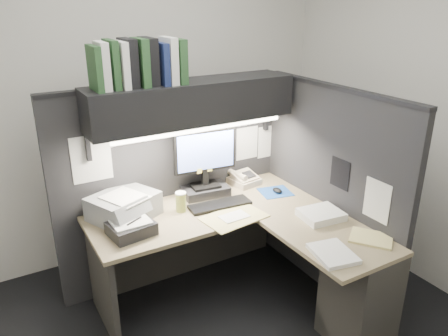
{
  "coord_description": "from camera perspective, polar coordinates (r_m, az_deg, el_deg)",
  "views": [
    {
      "loc": [
        -1.24,
        -2.05,
        2.2
      ],
      "look_at": [
        0.25,
        0.51,
        1.04
      ],
      "focal_mm": 35.0,
      "sensor_mm": 36.0,
      "label": 1
    }
  ],
  "objects": [
    {
      "name": "wall_back",
      "position": [
        3.85,
        -10.78,
        8.23
      ],
      "size": [
        3.5,
        0.04,
        2.7
      ],
      "primitive_type": "cube",
      "color": "silver",
      "rests_on": "floor"
    },
    {
      "name": "wall_right",
      "position": [
        3.72,
        24.83,
        6.17
      ],
      "size": [
        0.04,
        3.0,
        2.7
      ],
      "primitive_type": "cube",
      "color": "silver",
      "rests_on": "floor"
    },
    {
      "name": "partition_back",
      "position": [
        3.53,
        -6.53,
        -2.18
      ],
      "size": [
        1.9,
        0.06,
        1.6
      ],
      "primitive_type": "cube",
      "color": "black",
      "rests_on": "floor"
    },
    {
      "name": "partition_right",
      "position": [
        3.44,
        13.42,
        -3.27
      ],
      "size": [
        0.06,
        1.5,
        1.6
      ],
      "primitive_type": "cube",
      "color": "black",
      "rests_on": "floor"
    },
    {
      "name": "desk",
      "position": [
        3.17,
        7.62,
        -12.53
      ],
      "size": [
        1.7,
        1.53,
        0.73
      ],
      "color": "#998761",
      "rests_on": "floor"
    },
    {
      "name": "overhead_shelf",
      "position": [
        3.19,
        -4.14,
        8.62
      ],
      "size": [
        1.55,
        0.34,
        0.3
      ],
      "primitive_type": "cube",
      "color": "black",
      "rests_on": "partition_back"
    },
    {
      "name": "task_light_tube",
      "position": [
        3.11,
        -2.91,
        5.08
      ],
      "size": [
        1.32,
        0.04,
        0.04
      ],
      "primitive_type": "cylinder",
      "rotation": [
        0.0,
        1.57,
        0.0
      ],
      "color": "white",
      "rests_on": "overhead_shelf"
    },
    {
      "name": "monitor",
      "position": [
        3.41,
        -2.48,
        -0.26
      ],
      "size": [
        0.5,
        0.26,
        0.54
      ],
      "rotation": [
        0.0,
        0.0,
        -0.11
      ],
      "color": "black",
      "rests_on": "desk"
    },
    {
      "name": "keyboard",
      "position": [
        3.31,
        -0.55,
        -4.81
      ],
      "size": [
        0.49,
        0.2,
        0.02
      ],
      "primitive_type": "cube",
      "rotation": [
        0.0,
        0.0,
        -0.09
      ],
      "color": "black",
      "rests_on": "desk"
    },
    {
      "name": "mousepad",
      "position": [
        3.56,
        6.72,
        -3.14
      ],
      "size": [
        0.28,
        0.27,
        0.0
      ],
      "primitive_type": "cube",
      "rotation": [
        0.0,
        0.0,
        -0.21
      ],
      "color": "#1C4A9A",
      "rests_on": "desk"
    },
    {
      "name": "mouse",
      "position": [
        3.55,
        6.98,
        -2.92
      ],
      "size": [
        0.06,
        0.1,
        0.03
      ],
      "primitive_type": "ellipsoid",
      "rotation": [
        0.0,
        0.0,
        0.07
      ],
      "color": "black",
      "rests_on": "mousepad"
    },
    {
      "name": "telephone",
      "position": [
        3.68,
        2.65,
        -1.46
      ],
      "size": [
        0.25,
        0.25,
        0.09
      ],
      "primitive_type": "cube",
      "rotation": [
        0.0,
        0.0,
        0.16
      ],
      "color": "beige",
      "rests_on": "desk"
    },
    {
      "name": "coffee_cup",
      "position": [
        3.22,
        -5.65,
        -4.51
      ],
      "size": [
        0.09,
        0.09,
        0.14
      ],
      "primitive_type": "cylinder",
      "rotation": [
        0.0,
        0.0,
        -0.32
      ],
      "color": "#D2BF54",
      "rests_on": "desk"
    },
    {
      "name": "printer",
      "position": [
        3.2,
        -12.96,
        -4.86
      ],
      "size": [
        0.54,
        0.5,
        0.17
      ],
      "primitive_type": "cube",
      "rotation": [
        0.0,
        0.0,
        0.41
      ],
      "color": "gray",
      "rests_on": "desk"
    },
    {
      "name": "notebook_stack",
      "position": [
        2.99,
        -12.02,
        -7.72
      ],
      "size": [
        0.31,
        0.27,
        0.08
      ],
      "primitive_type": "cube",
      "rotation": [
        0.0,
        0.0,
        0.13
      ],
      "color": "black",
      "rests_on": "desk"
    },
    {
      "name": "open_folder",
      "position": [
        3.15,
        1.33,
        -6.44
      ],
      "size": [
        0.48,
        0.34,
        0.01
      ],
      "primitive_type": "cube",
      "rotation": [
        0.0,
        0.0,
        0.13
      ],
      "color": "#D1C575",
      "rests_on": "desk"
    },
    {
      "name": "paper_stack_a",
      "position": [
        3.21,
        12.55,
        -5.96
      ],
      "size": [
        0.31,
        0.27,
        0.05
      ],
      "primitive_type": "cube",
      "rotation": [
        0.0,
        0.0,
        -0.11
      ],
      "color": "white",
      "rests_on": "desk"
    },
    {
      "name": "paper_stack_b",
      "position": [
        2.79,
        14.04,
        -10.8
      ],
      "size": [
        0.28,
        0.32,
        0.03
      ],
      "primitive_type": "cube",
      "rotation": [
        0.0,
        0.0,
        -0.2
      ],
      "color": "white",
      "rests_on": "desk"
    },
    {
      "name": "manila_stack",
      "position": [
        3.04,
        18.67,
        -8.67
      ],
      "size": [
        0.32,
        0.33,
        0.02
      ],
      "primitive_type": "cube",
      "rotation": [
        0.0,
        0.0,
        0.63
      ],
      "color": "#D1C575",
      "rests_on": "desk"
    },
    {
      "name": "binder_row",
      "position": [
        2.99,
        -11.17,
        13.28
      ],
      "size": [
        0.62,
        0.26,
        0.31
      ],
      "color": "#254A26",
      "rests_on": "overhead_shelf"
    },
    {
      "name": "pinned_papers",
      "position": [
        3.3,
        2.15,
        1.0
      ],
      "size": [
        1.76,
        1.31,
        0.51
      ],
      "color": "white",
      "rests_on": "partition_back"
    }
  ]
}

